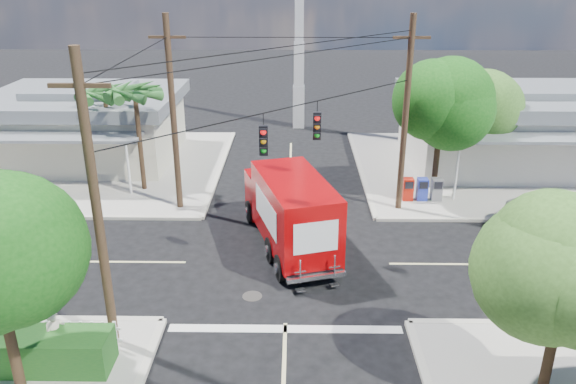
{
  "coord_description": "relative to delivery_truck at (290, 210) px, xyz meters",
  "views": [
    {
      "loc": [
        0.3,
        -19.33,
        10.82
      ],
      "look_at": [
        0.0,
        2.0,
        2.2
      ],
      "focal_mm": 35.0,
      "sensor_mm": 36.0,
      "label": 1
    }
  ],
  "objects": [
    {
      "name": "road_markings",
      "position": [
        -0.08,
        -2.92,
        -1.62
      ],
      "size": [
        32.0,
        32.0,
        0.01
      ],
      "color": "beige",
      "rests_on": "ground"
    },
    {
      "name": "utility_poles",
      "position": [
        -1.66,
        0.15,
        3.05
      ],
      "size": [
        12.0,
        10.68,
        9.0
      ],
      "color": "#473321",
      "rests_on": "ground"
    },
    {
      "name": "sidewalk_nw",
      "position": [
        -10.96,
        9.43,
        -1.55
      ],
      "size": [
        14.12,
        14.12,
        0.14
      ],
      "color": "#A7A297",
      "rests_on": "ground"
    },
    {
      "name": "vending_boxes",
      "position": [
        6.42,
        4.75,
        -0.93
      ],
      "size": [
        1.9,
        0.5,
        1.1
      ],
      "color": "red",
      "rests_on": "sidewalk_ne"
    },
    {
      "name": "sidewalk_ne",
      "position": [
        10.8,
        9.43,
        -1.55
      ],
      "size": [
        14.12,
        14.12,
        0.14
      ],
      "color": "#A7A297",
      "rests_on": "ground"
    },
    {
      "name": "delivery_truck",
      "position": [
        0.0,
        0.0,
        0.0
      ],
      "size": [
        4.18,
        7.69,
        3.2
      ],
      "color": "black",
      "rests_on": "ground"
    },
    {
      "name": "radio_tower",
      "position": [
        0.42,
        18.55,
        4.02
      ],
      "size": [
        0.8,
        0.8,
        17.0
      ],
      "color": "silver",
      "rests_on": "ground"
    },
    {
      "name": "palm_nw_back",
      "position": [
        -9.58,
        7.55,
        3.05
      ],
      "size": [
        3.01,
        3.08,
        5.19
      ],
      "color": "#422D1C",
      "rests_on": "sidewalk_nw"
    },
    {
      "name": "pedestrian",
      "position": [
        -6.61,
        -7.53,
        -0.66
      ],
      "size": [
        0.7,
        0.71,
        1.65
      ],
      "primitive_type": "imported",
      "rotation": [
        0.0,
        0.0,
        0.84
      ],
      "color": "beige",
      "rests_on": "sidewalk_sw"
    },
    {
      "name": "tree_se",
      "position": [
        6.93,
        -8.69,
        2.42
      ],
      "size": [
        3.67,
        3.54,
        5.62
      ],
      "color": "#422D1C",
      "rests_on": "sidewalk_se"
    },
    {
      "name": "ground",
      "position": [
        -0.08,
        -1.45,
        -1.62
      ],
      "size": [
        120.0,
        120.0,
        0.0
      ],
      "primitive_type": "plane",
      "color": "black",
      "rests_on": "ground"
    },
    {
      "name": "tree_ne_front",
      "position": [
        7.13,
        5.31,
        3.14
      ],
      "size": [
        4.21,
        4.14,
        6.66
      ],
      "color": "#422D1C",
      "rests_on": "sidewalk_ne"
    },
    {
      "name": "palm_nw_front",
      "position": [
        -7.58,
        6.05,
        3.42
      ],
      "size": [
        3.01,
        3.08,
        5.59
      ],
      "color": "#422D1C",
      "rests_on": "sidewalk_nw"
    },
    {
      "name": "tree_ne_back",
      "position": [
        9.73,
        7.51,
        2.56
      ],
      "size": [
        3.77,
        3.66,
        5.82
      ],
      "color": "#422D1C",
      "rests_on": "sidewalk_ne"
    },
    {
      "name": "hedge_sw",
      "position": [
        -8.08,
        -7.85,
        -0.93
      ],
      "size": [
        6.2,
        1.2,
        1.1
      ],
      "primitive_type": "cube",
      "color": "#184B19",
      "rests_on": "sidewalk_sw"
    },
    {
      "name": "picket_fence",
      "position": [
        -7.88,
        -7.05,
        -0.94
      ],
      "size": [
        5.94,
        0.06,
        1.0
      ],
      "color": "silver",
      "rests_on": "sidewalk_sw"
    },
    {
      "name": "building_nw",
      "position": [
        -12.08,
        11.01,
        0.6
      ],
      "size": [
        10.8,
        10.2,
        4.3
      ],
      "color": "beige",
      "rests_on": "sidewalk_nw"
    },
    {
      "name": "building_ne",
      "position": [
        12.42,
        10.52,
        0.7
      ],
      "size": [
        11.8,
        10.2,
        4.5
      ],
      "color": "silver",
      "rests_on": "sidewalk_ne"
    }
  ]
}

